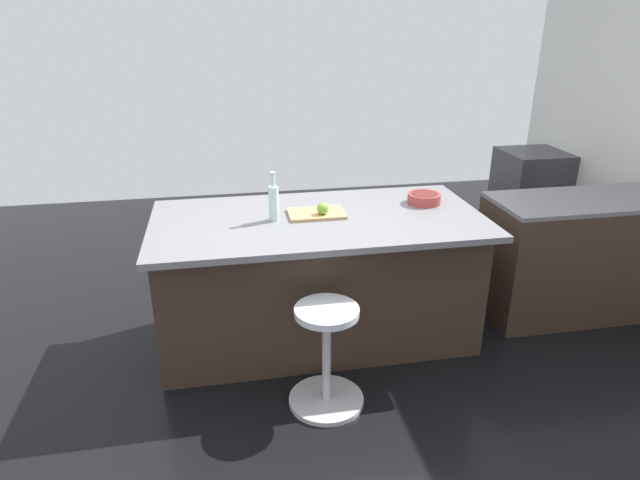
{
  "coord_description": "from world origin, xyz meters",
  "views": [
    {
      "loc": [
        0.51,
        3.0,
        2.11
      ],
      "look_at": [
        -0.09,
        -0.18,
        0.78
      ],
      "focal_mm": 30.68,
      "sensor_mm": 36.0,
      "label": 1
    }
  ],
  "objects_px": {
    "cutting_board": "(316,214)",
    "water_bottle": "(274,202)",
    "stool_by_window": "(326,360)",
    "apple_green": "(323,209)",
    "oven_range": "(529,194)",
    "fruit_bowl": "(424,198)",
    "kitchen_island": "(317,277)"
  },
  "relations": [
    {
      "from": "oven_range",
      "to": "fruit_bowl",
      "type": "relative_size",
      "value": 3.86
    },
    {
      "from": "stool_by_window",
      "to": "fruit_bowl",
      "type": "relative_size",
      "value": 2.79
    },
    {
      "from": "kitchen_island",
      "to": "cutting_board",
      "type": "xyz_separation_m",
      "value": [
        0.01,
        0.0,
        0.46
      ]
    },
    {
      "from": "kitchen_island",
      "to": "apple_green",
      "type": "height_order",
      "value": "apple_green"
    },
    {
      "from": "oven_range",
      "to": "kitchen_island",
      "type": "distance_m",
      "value": 2.91
    },
    {
      "from": "kitchen_island",
      "to": "cutting_board",
      "type": "relative_size",
      "value": 5.89
    },
    {
      "from": "kitchen_island",
      "to": "fruit_bowl",
      "type": "distance_m",
      "value": 0.91
    },
    {
      "from": "water_bottle",
      "to": "fruit_bowl",
      "type": "relative_size",
      "value": 1.39
    },
    {
      "from": "cutting_board",
      "to": "apple_green",
      "type": "bearing_deg",
      "value": 125.4
    },
    {
      "from": "kitchen_island",
      "to": "water_bottle",
      "type": "bearing_deg",
      "value": 9.78
    },
    {
      "from": "cutting_board",
      "to": "stool_by_window",
      "type": "bearing_deg",
      "value": 84.31
    },
    {
      "from": "kitchen_island",
      "to": "stool_by_window",
      "type": "relative_size",
      "value": 3.38
    },
    {
      "from": "fruit_bowl",
      "to": "water_bottle",
      "type": "bearing_deg",
      "value": 8.06
    },
    {
      "from": "stool_by_window",
      "to": "apple_green",
      "type": "height_order",
      "value": "apple_green"
    },
    {
      "from": "oven_range",
      "to": "apple_green",
      "type": "bearing_deg",
      "value": 33.11
    },
    {
      "from": "cutting_board",
      "to": "apple_green",
      "type": "distance_m",
      "value": 0.08
    },
    {
      "from": "stool_by_window",
      "to": "water_bottle",
      "type": "relative_size",
      "value": 2.01
    },
    {
      "from": "stool_by_window",
      "to": "cutting_board",
      "type": "relative_size",
      "value": 1.74
    },
    {
      "from": "apple_green",
      "to": "fruit_bowl",
      "type": "distance_m",
      "value": 0.75
    },
    {
      "from": "stool_by_window",
      "to": "cutting_board",
      "type": "xyz_separation_m",
      "value": [
        -0.07,
        -0.71,
        0.63
      ]
    },
    {
      "from": "oven_range",
      "to": "water_bottle",
      "type": "relative_size",
      "value": 2.78
    },
    {
      "from": "cutting_board",
      "to": "fruit_bowl",
      "type": "relative_size",
      "value": 1.6
    },
    {
      "from": "cutting_board",
      "to": "fruit_bowl",
      "type": "distance_m",
      "value": 0.78
    },
    {
      "from": "kitchen_island",
      "to": "water_bottle",
      "type": "distance_m",
      "value": 0.64
    },
    {
      "from": "cutting_board",
      "to": "water_bottle",
      "type": "height_order",
      "value": "water_bottle"
    },
    {
      "from": "oven_range",
      "to": "fruit_bowl",
      "type": "height_order",
      "value": "fruit_bowl"
    },
    {
      "from": "oven_range",
      "to": "stool_by_window",
      "type": "relative_size",
      "value": 1.39
    },
    {
      "from": "oven_range",
      "to": "water_bottle",
      "type": "xyz_separation_m",
      "value": [
        2.75,
        1.59,
        0.6
      ]
    },
    {
      "from": "cutting_board",
      "to": "water_bottle",
      "type": "bearing_deg",
      "value": 9.68
    },
    {
      "from": "kitchen_island",
      "to": "water_bottle",
      "type": "height_order",
      "value": "water_bottle"
    },
    {
      "from": "stool_by_window",
      "to": "apple_green",
      "type": "distance_m",
      "value": 0.95
    },
    {
      "from": "kitchen_island",
      "to": "apple_green",
      "type": "distance_m",
      "value": 0.51
    }
  ]
}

